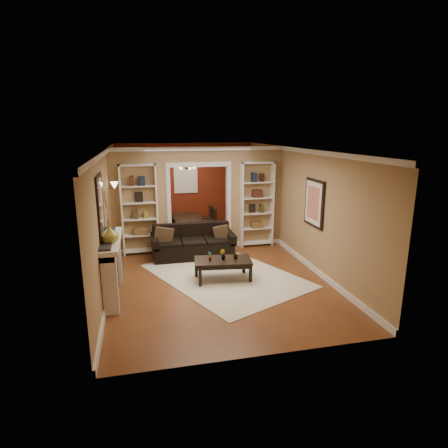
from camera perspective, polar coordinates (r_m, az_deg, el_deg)
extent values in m
plane|color=brown|center=(9.14, -2.48, -5.79)|extent=(8.00, 8.00, 0.00)
plane|color=white|center=(8.60, -2.67, 11.37)|extent=(8.00, 8.00, 0.00)
plane|color=#A58357|center=(12.67, -5.87, 6.07)|extent=(8.00, 0.00, 8.00)
plane|color=#A58357|center=(5.03, 5.75, -6.47)|extent=(8.00, 0.00, 8.00)
plane|color=#A58357|center=(8.67, -17.37, 1.74)|extent=(0.00, 8.00, 8.00)
plane|color=#A58357|center=(9.43, 11.02, 3.10)|extent=(0.00, 8.00, 8.00)
cube|color=#A58357|center=(9.93, -3.83, 3.89)|extent=(4.50, 0.15, 2.70)
cube|color=maroon|center=(12.65, -5.85, 5.92)|extent=(4.44, 0.04, 2.64)
cube|color=#8CA5CC|center=(12.58, -5.85, 6.93)|extent=(0.78, 0.03, 0.98)
cube|color=silver|center=(8.30, 0.18, -7.86)|extent=(3.62, 4.11, 0.01)
cube|color=black|center=(9.39, -4.74, -2.69)|extent=(2.06, 0.89, 0.80)
cube|color=brown|center=(9.24, -9.23, -1.71)|extent=(0.46, 0.15, 0.45)
cube|color=brown|center=(9.45, -0.37, -1.42)|extent=(0.39, 0.20, 0.37)
cube|color=black|center=(8.03, -0.17, -6.95)|extent=(1.26, 0.79, 0.45)
imported|color=#336626|center=(7.86, -2.16, -4.89)|extent=(0.12, 0.13, 0.20)
imported|color=#336626|center=(7.91, -0.17, -4.70)|extent=(0.15, 0.15, 0.22)
imported|color=#336626|center=(7.98, 1.78, -4.65)|extent=(0.15, 0.15, 0.19)
cube|color=white|center=(9.69, -12.74, 2.09)|extent=(0.90, 0.30, 2.30)
cube|color=white|center=(10.17, 5.01, 2.95)|extent=(0.90, 0.30, 2.30)
cube|color=white|center=(7.42, -16.50, -6.44)|extent=(0.32, 1.70, 1.16)
imported|color=olive|center=(6.91, -17.07, -1.51)|extent=(0.34, 0.34, 0.33)
cube|color=silver|center=(7.11, -18.31, 2.77)|extent=(0.03, 0.95, 1.10)
cube|color=#FFE0A5|center=(9.12, -16.73, 5.45)|extent=(0.18, 0.18, 0.22)
cube|color=black|center=(8.49, 13.54, 3.13)|extent=(0.04, 0.85, 1.05)
imported|color=black|center=(11.56, -5.50, -0.22)|extent=(1.47, 0.82, 0.52)
cube|color=black|center=(11.18, -8.10, -0.14)|extent=(0.48, 0.48, 0.76)
cube|color=black|center=(11.31, -2.55, 0.38)|extent=(0.54, 0.54, 0.85)
cube|color=black|center=(11.75, -8.37, 0.86)|extent=(0.52, 0.52, 0.89)
cube|color=black|center=(11.89, -3.08, 0.94)|extent=(0.47, 0.47, 0.80)
cube|color=#3D221B|center=(11.31, -5.12, 8.54)|extent=(0.50, 0.50, 0.30)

